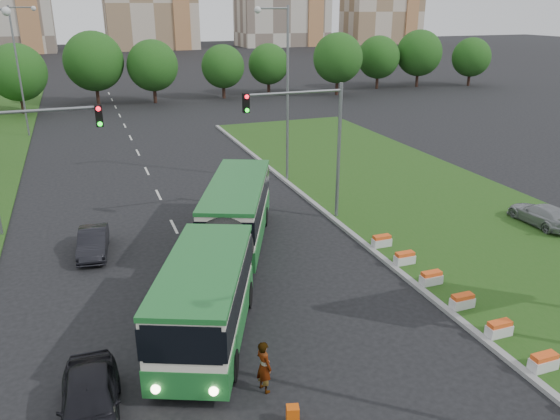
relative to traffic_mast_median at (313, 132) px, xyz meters
name	(u,v)px	position (x,y,z in m)	size (l,w,h in m)	color
ground	(301,323)	(-4.78, -10.00, -5.35)	(360.00, 360.00, 0.00)	black
grass_median	(449,214)	(8.22, -2.00, -5.27)	(14.00, 60.00, 0.15)	#214B15
median_kerb	(346,229)	(1.27, -2.00, -5.26)	(0.30, 60.00, 0.18)	gray
lane_markings	(154,186)	(-7.78, 10.00, -5.35)	(0.20, 100.00, 0.01)	beige
flower_planters	(462,301)	(1.92, -11.40, -4.90)	(1.10, 13.70, 0.60)	silver
traffic_mast_median	(313,132)	(0.00, 0.00, 0.00)	(5.76, 0.32, 8.00)	slate
traffic_mast_left	(14,162)	(-15.16, -1.00, 0.00)	(5.76, 0.32, 8.00)	slate
street_lamps	(173,131)	(-7.78, 0.00, 0.65)	(36.00, 60.00, 12.00)	slate
tree_line	(213,66)	(5.22, 45.00, -0.85)	(120.00, 8.00, 9.00)	#174412
articulated_bus	(218,244)	(-6.91, -5.21, -3.57)	(2.76, 17.70, 2.91)	silver
car_left_near	(90,402)	(-12.87, -12.92, -4.59)	(1.80, 4.48, 1.53)	black
car_left_far	(93,242)	(-12.26, -0.26, -4.70)	(1.37, 3.92, 1.29)	black
car_median	(541,214)	(12.05, -5.29, -4.59)	(1.70, 4.19, 1.22)	gray
pedestrian	(264,366)	(-7.45, -13.32, -4.42)	(0.68, 0.45, 1.86)	gray
shopping_trolley	(293,416)	(-7.14, -15.13, -5.03)	(0.38, 0.40, 0.65)	#D64F0B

